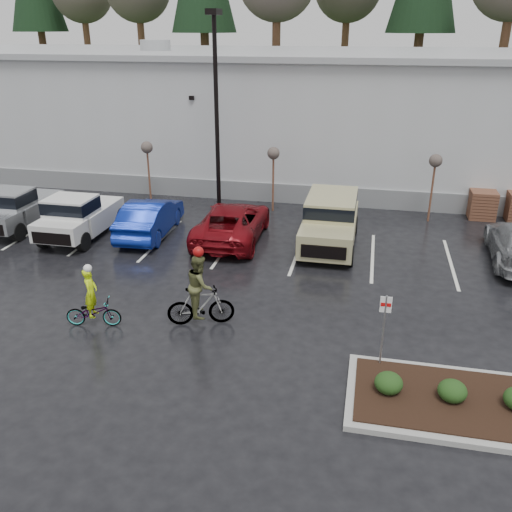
% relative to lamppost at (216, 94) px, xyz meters
% --- Properties ---
extents(ground, '(120.00, 120.00, 0.00)m').
position_rel_lamppost_xyz_m(ground, '(4.00, -12.00, -5.69)').
color(ground, black).
rests_on(ground, ground).
extents(warehouse, '(60.50, 15.50, 7.20)m').
position_rel_lamppost_xyz_m(warehouse, '(4.00, 9.99, -2.04)').
color(warehouse, '#B4B7B9').
rests_on(warehouse, ground).
extents(wooded_ridge, '(80.00, 25.00, 6.00)m').
position_rel_lamppost_xyz_m(wooded_ridge, '(4.00, 33.00, -2.69)').
color(wooded_ridge, '#1E3D19').
rests_on(wooded_ridge, ground).
extents(lamppost, '(0.50, 1.00, 9.22)m').
position_rel_lamppost_xyz_m(lamppost, '(0.00, 0.00, 0.00)').
color(lamppost, black).
rests_on(lamppost, ground).
extents(sapling_west, '(0.60, 0.60, 3.20)m').
position_rel_lamppost_xyz_m(sapling_west, '(-4.00, 1.00, -2.96)').
color(sapling_west, '#533121').
rests_on(sapling_west, ground).
extents(sapling_mid, '(0.60, 0.60, 3.20)m').
position_rel_lamppost_xyz_m(sapling_mid, '(2.50, 1.00, -2.96)').
color(sapling_mid, '#533121').
rests_on(sapling_mid, ground).
extents(sapling_east, '(0.60, 0.60, 3.20)m').
position_rel_lamppost_xyz_m(sapling_east, '(10.00, 1.00, -2.96)').
color(sapling_east, '#533121').
rests_on(sapling_east, ground).
extents(pallet_stack_a, '(1.20, 1.20, 1.35)m').
position_rel_lamppost_xyz_m(pallet_stack_a, '(12.50, 2.00, -5.01)').
color(pallet_stack_a, '#533121').
rests_on(pallet_stack_a, ground).
extents(shrub_a, '(0.70, 0.70, 0.52)m').
position_rel_lamppost_xyz_m(shrub_a, '(8.00, -13.00, -5.27)').
color(shrub_a, '#173813').
rests_on(shrub_a, curb_island).
extents(shrub_b, '(0.70, 0.70, 0.52)m').
position_rel_lamppost_xyz_m(shrub_b, '(9.50, -13.00, -5.27)').
color(shrub_b, '#173813').
rests_on(shrub_b, curb_island).
extents(fire_lane_sign, '(0.30, 0.05, 2.20)m').
position_rel_lamppost_xyz_m(fire_lane_sign, '(7.80, -11.80, -4.28)').
color(fire_lane_sign, gray).
rests_on(fire_lane_sign, ground).
extents(pickup_silver, '(2.10, 5.20, 1.96)m').
position_rel_lamppost_xyz_m(pickup_silver, '(-8.34, -3.59, -4.71)').
color(pickup_silver, '#AAAEB2').
rests_on(pickup_silver, ground).
extents(pickup_white, '(2.10, 5.20, 1.96)m').
position_rel_lamppost_xyz_m(pickup_white, '(-5.04, -4.02, -4.71)').
color(pickup_white, silver).
rests_on(pickup_white, ground).
extents(car_blue, '(1.99, 4.96, 1.60)m').
position_rel_lamppost_xyz_m(car_blue, '(-2.16, -3.45, -4.88)').
color(car_blue, navy).
rests_on(car_blue, ground).
extents(car_red, '(2.74, 5.69, 1.56)m').
position_rel_lamppost_xyz_m(car_red, '(1.51, -3.28, -4.90)').
color(car_red, maroon).
rests_on(car_red, ground).
extents(suv_tan, '(2.20, 5.10, 2.06)m').
position_rel_lamppost_xyz_m(suv_tan, '(5.67, -3.21, -4.66)').
color(suv_tan, tan).
rests_on(suv_tan, ground).
extents(cyclist_hivis, '(1.77, 0.90, 2.05)m').
position_rel_lamppost_xyz_m(cyclist_hivis, '(-0.81, -11.30, -5.04)').
color(cyclist_hivis, '#3F3F44').
rests_on(cyclist_hivis, ground).
extents(cyclist_olive, '(2.07, 1.17, 2.58)m').
position_rel_lamppost_xyz_m(cyclist_olive, '(2.38, -10.52, -4.76)').
color(cyclist_olive, '#3F3F44').
rests_on(cyclist_olive, ground).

